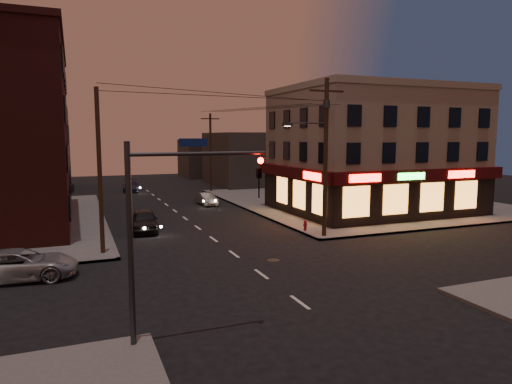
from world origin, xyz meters
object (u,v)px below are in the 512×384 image
sedan_near (144,221)px  sedan_mid (206,199)px  sedan_far (131,186)px  fire_hydrant (305,225)px  suv_cross (19,265)px

sedan_near → sedan_mid: bearing=60.8°
sedan_far → fire_hydrant: 29.66m
fire_hydrant → sedan_near: bearing=156.0°
suv_cross → fire_hydrant: (17.01, 4.32, -0.17)m
sedan_near → sedan_mid: 12.44m
sedan_near → fire_hydrant: size_ratio=6.25×
sedan_mid → fire_hydrant: sedan_mid is taller
suv_cross → sedan_near: 11.19m
sedan_near → sedan_mid: sedan_near is taller
suv_cross → sedan_mid: 23.63m
sedan_mid → sedan_far: (-5.42, 13.84, 0.07)m
suv_cross → sedan_far: (8.71, 32.79, -0.05)m
sedan_near → sedan_far: (1.83, 23.95, -0.10)m
sedan_mid → sedan_far: bearing=105.2°
sedan_near → fire_hydrant: 11.10m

